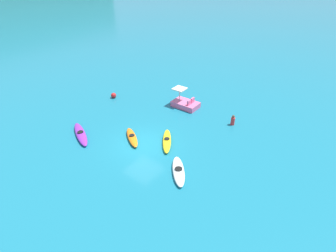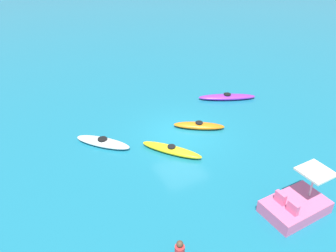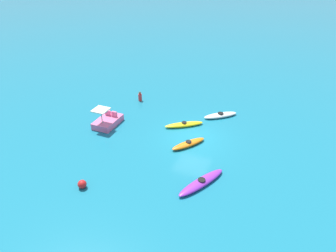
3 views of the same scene
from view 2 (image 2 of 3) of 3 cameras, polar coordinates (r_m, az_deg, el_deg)
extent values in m
plane|color=#19728C|center=(17.50, 2.32, -1.26)|extent=(600.00, 600.00, 0.00)
ellipsoid|color=white|center=(16.80, -11.04, -2.73)|extent=(2.68, 2.46, 0.32)
cylinder|color=black|center=(16.70, -11.10, -2.20)|extent=(0.67, 0.67, 0.05)
ellipsoid|color=orange|center=(17.92, 5.30, 0.06)|extent=(2.05, 2.58, 0.32)
cylinder|color=black|center=(17.83, 5.32, 0.57)|extent=(0.56, 0.56, 0.05)
ellipsoid|color=purple|center=(21.27, 10.02, 4.90)|extent=(2.20, 3.51, 0.32)
cylinder|color=black|center=(21.19, 10.06, 5.35)|extent=(0.60, 0.60, 0.05)
ellipsoid|color=yellow|center=(15.95, 0.60, -4.07)|extent=(2.83, 2.31, 0.32)
cylinder|color=black|center=(15.85, 0.61, -3.52)|extent=(0.55, 0.55, 0.05)
cube|color=pink|center=(13.75, 20.79, -12.74)|extent=(1.52, 2.41, 0.50)
cube|color=pink|center=(13.23, 18.60, -11.49)|extent=(0.44, 0.16, 0.44)
cube|color=pink|center=(12.97, 20.52, -12.93)|extent=(0.44, 0.16, 0.44)
cylinder|color=#B2B2B7|center=(13.71, 23.36, -9.10)|extent=(0.08, 0.08, 1.10)
cube|color=silver|center=(13.37, 23.88, -7.14)|extent=(1.11, 1.11, 0.08)
sphere|color=brown|center=(11.07, 2.03, -19.43)|extent=(0.22, 0.22, 0.22)
camera|label=1|loc=(24.59, -43.45, 29.10)|focal=28.47mm
camera|label=3|loc=(31.18, 29.98, 31.93)|focal=31.50mm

